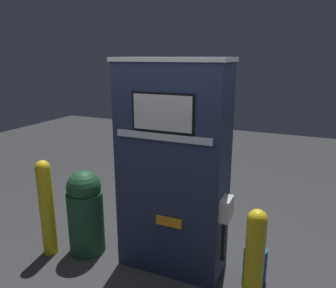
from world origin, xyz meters
The scene contains 6 objects.
ground_plane centered at (0.00, 0.00, 0.00)m, with size 14.00×14.00×0.00m, color #38383A.
gas_pump centered at (0.00, 0.23, 1.07)m, with size 1.16×0.49×2.14m.
safety_bollard centered at (0.90, -0.28, 0.55)m, with size 0.15×0.15×1.05m.
trash_bin centered at (-0.98, 0.07, 0.49)m, with size 0.39×0.39×0.96m.
safety_bollard_far centered at (-1.34, -0.12, 0.57)m, with size 0.16×0.16×1.09m.
squeegee_bucket centered at (0.84, 0.34, 0.17)m, with size 0.23×0.23×0.75m.
Camera 1 is at (1.19, -2.57, 2.14)m, focal length 35.00 mm.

